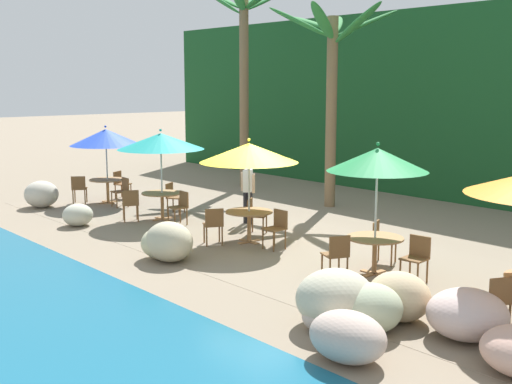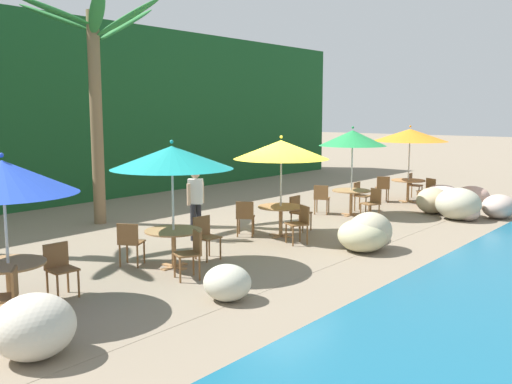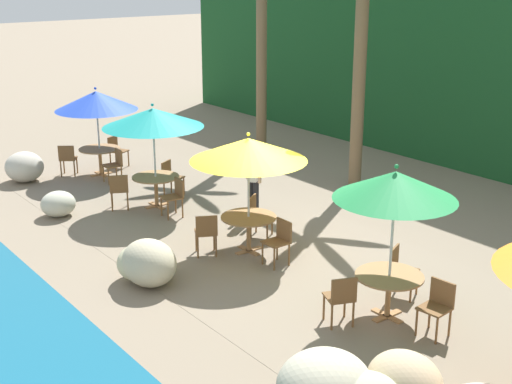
# 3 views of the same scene
# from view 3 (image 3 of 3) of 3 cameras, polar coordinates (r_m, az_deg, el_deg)

# --- Properties ---
(ground_plane) EXTENTS (120.00, 120.00, 0.00)m
(ground_plane) POSITION_cam_3_polar(r_m,az_deg,el_deg) (14.03, 0.80, -4.87)
(ground_plane) COLOR gray
(terrace_deck) EXTENTS (18.00, 5.20, 0.01)m
(terrace_deck) POSITION_cam_3_polar(r_m,az_deg,el_deg) (14.03, 0.80, -4.85)
(terrace_deck) COLOR gray
(terrace_deck) RESTS_ON ground
(rock_seawall) EXTENTS (16.01, 2.94, 0.89)m
(rock_seawall) POSITION_cam_3_polar(r_m,az_deg,el_deg) (10.60, -0.35, -10.61)
(rock_seawall) COLOR #ABB895
(rock_seawall) RESTS_ON ground
(umbrella_blue) EXTENTS (2.17, 2.17, 2.39)m
(umbrella_blue) POSITION_cam_3_polar(r_m,az_deg,el_deg) (19.09, -12.83, 7.23)
(umbrella_blue) COLOR silver
(umbrella_blue) RESTS_ON ground
(dining_table_blue) EXTENTS (1.10, 1.10, 0.74)m
(dining_table_blue) POSITION_cam_3_polar(r_m,az_deg,el_deg) (19.40, -12.55, 3.12)
(dining_table_blue) COLOR #A37547
(dining_table_blue) RESTS_ON ground
(chair_blue_seaward) EXTENTS (0.46, 0.46, 0.87)m
(chair_blue_seaward) POSITION_cam_3_polar(r_m,az_deg,el_deg) (18.68, -11.34, 2.31)
(chair_blue_seaward) COLOR brown
(chair_blue_seaward) RESTS_ON ground
(chair_blue_inland) EXTENTS (0.57, 0.57, 0.87)m
(chair_blue_inland) POSITION_cam_3_polar(r_m,az_deg,el_deg) (20.13, -11.26, 3.44)
(chair_blue_inland) COLOR brown
(chair_blue_inland) RESTS_ON ground
(chair_blue_left) EXTENTS (0.59, 0.59, 0.87)m
(chair_blue_left) POSITION_cam_3_polar(r_m,az_deg,el_deg) (19.50, -15.03, 2.70)
(chair_blue_left) COLOR brown
(chair_blue_left) RESTS_ON ground
(umbrella_teal) EXTENTS (2.32, 2.32, 2.46)m
(umbrella_teal) POSITION_cam_3_polar(r_m,az_deg,el_deg) (16.21, -8.36, 5.98)
(umbrella_teal) COLOR silver
(umbrella_teal) RESTS_ON ground
(dining_table_teal) EXTENTS (1.10, 1.10, 0.74)m
(dining_table_teal) POSITION_cam_3_polar(r_m,az_deg,el_deg) (16.59, -8.13, 0.85)
(dining_table_teal) COLOR #A37547
(dining_table_teal) RESTS_ON ground
(chair_teal_seaward) EXTENTS (0.46, 0.47, 0.87)m
(chair_teal_seaward) POSITION_cam_3_polar(r_m,az_deg,el_deg) (15.91, -6.58, -0.21)
(chair_teal_seaward) COLOR brown
(chair_teal_seaward) RESTS_ON ground
(chair_teal_inland) EXTENTS (0.58, 0.58, 0.87)m
(chair_teal_inland) POSITION_cam_3_polar(r_m,az_deg,el_deg) (17.36, -6.95, 1.33)
(chair_teal_inland) COLOR brown
(chair_teal_inland) RESTS_ON ground
(chair_teal_left) EXTENTS (0.57, 0.57, 0.87)m
(chair_teal_left) POSITION_cam_3_polar(r_m,az_deg,el_deg) (16.51, -11.03, 0.25)
(chair_teal_left) COLOR brown
(chair_teal_left) RESTS_ON ground
(umbrella_yellow) EXTENTS (2.27, 2.27, 2.43)m
(umbrella_yellow) POSITION_cam_3_polar(r_m,az_deg,el_deg) (13.38, -0.62, 3.47)
(umbrella_yellow) COLOR silver
(umbrella_yellow) RESTS_ON ground
(dining_table_yellow) EXTENTS (1.10, 1.10, 0.74)m
(dining_table_yellow) POSITION_cam_3_polar(r_m,az_deg,el_deg) (13.83, -0.60, -2.48)
(dining_table_yellow) COLOR #A37547
(dining_table_yellow) RESTS_ON ground
(chair_yellow_seaward) EXTENTS (0.42, 0.43, 0.87)m
(chair_yellow_seaward) POSITION_cam_3_polar(r_m,az_deg,el_deg) (13.29, 1.93, -3.82)
(chair_yellow_seaward) COLOR brown
(chair_yellow_seaward) RESTS_ON ground
(chair_yellow_inland) EXTENTS (0.59, 0.59, 0.87)m
(chair_yellow_inland) POSITION_cam_3_polar(r_m,az_deg,el_deg) (14.65, 0.11, -1.70)
(chair_yellow_inland) COLOR brown
(chair_yellow_inland) RESTS_ON ground
(chair_yellow_left) EXTENTS (0.57, 0.57, 0.87)m
(chair_yellow_left) POSITION_cam_3_polar(r_m,az_deg,el_deg) (13.68, -4.06, -3.21)
(chair_yellow_left) COLOR brown
(chair_yellow_left) RESTS_ON ground
(umbrella_green) EXTENTS (1.92, 1.92, 2.57)m
(umbrella_green) POSITION_cam_3_polar(r_m,az_deg,el_deg) (10.93, 11.22, 0.53)
(umbrella_green) COLOR silver
(umbrella_green) RESTS_ON ground
(dining_table_green) EXTENTS (1.10, 1.10, 0.74)m
(dining_table_green) POSITION_cam_3_polar(r_m,az_deg,el_deg) (11.51, 10.73, -7.20)
(dining_table_green) COLOR #A37547
(dining_table_green) RESTS_ON ground
(chair_green_seaward) EXTENTS (0.46, 0.47, 0.87)m
(chair_green_seaward) POSITION_cam_3_polar(r_m,az_deg,el_deg) (11.21, 14.52, -8.77)
(chair_green_seaward) COLOR brown
(chair_green_seaward) RESTS_ON ground
(chair_green_inland) EXTENTS (0.56, 0.56, 0.87)m
(chair_green_inland) POSITION_cam_3_polar(r_m,az_deg,el_deg) (12.31, 11.57, -6.03)
(chair_green_inland) COLOR brown
(chair_green_inland) RESTS_ON ground
(chair_green_left) EXTENTS (0.56, 0.55, 0.87)m
(chair_green_left) POSITION_cam_3_polar(r_m,az_deg,el_deg) (11.16, 6.92, -8.42)
(chair_green_left) COLOR brown
(chair_green_left) RESTS_ON ground
(palm_tree_nearest) EXTENTS (2.94, 2.73, 6.83)m
(palm_tree_nearest) POSITION_cam_3_polar(r_m,az_deg,el_deg) (21.16, 0.47, 15.31)
(palm_tree_nearest) COLOR brown
(palm_tree_nearest) RESTS_ON ground
(palm_tree_second) EXTENTS (3.85, 3.48, 5.85)m
(palm_tree_second) POSITION_cam_3_polar(r_m,az_deg,el_deg) (17.51, 8.52, 13.08)
(palm_tree_second) COLOR brown
(palm_tree_second) RESTS_ON ground
(waiter_in_white) EXTENTS (0.52, 0.39, 1.70)m
(waiter_in_white) POSITION_cam_3_polar(r_m,az_deg,el_deg) (15.64, -0.20, 1.41)
(waiter_in_white) COLOR #232328
(waiter_in_white) RESTS_ON ground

